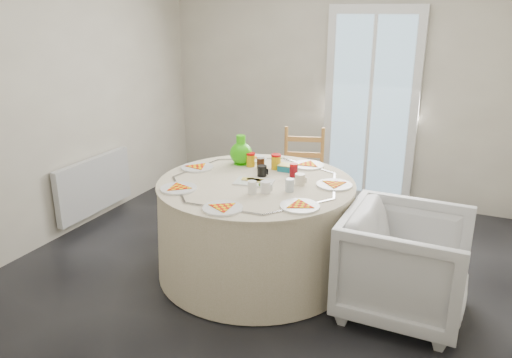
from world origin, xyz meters
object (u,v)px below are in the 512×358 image
at_px(armchair, 405,263).
at_px(green_pitcher, 241,154).
at_px(table, 256,229).
at_px(wooden_chair, 303,178).
at_px(radiator, 94,185).

xyz_separation_m(armchair, green_pitcher, (-1.50, 0.49, 0.48)).
height_order(armchair, green_pitcher, green_pitcher).
height_order(table, wooden_chair, wooden_chair).
bearing_deg(armchair, radiator, 83.76).
relative_size(radiator, green_pitcher, 4.01).
height_order(table, green_pitcher, green_pitcher).
bearing_deg(table, green_pitcher, 130.23).
relative_size(wooden_chair, green_pitcher, 3.82).
bearing_deg(armchair, wooden_chair, 45.09).
relative_size(radiator, wooden_chair, 1.05).
distance_m(table, wooden_chair, 1.10).
bearing_deg(green_pitcher, radiator, 170.56).
bearing_deg(radiator, green_pitcher, 3.95).
bearing_deg(wooden_chair, armchair, -62.43).
bearing_deg(table, wooden_chair, 89.75).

